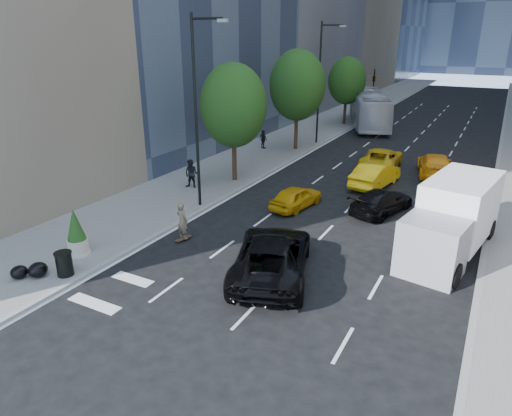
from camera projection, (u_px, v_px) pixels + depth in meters
The scene contains 22 objects.
ground at pixel (272, 261), 19.60m from camera, with size 160.00×160.00×0.00m, color black.
sidewalk_left at pixel (322, 126), 48.25m from camera, with size 6.00×120.00×0.15m, color slate.
lamp_near at pixel (198, 103), 23.62m from camera, with size 2.13×0.22×10.00m.
lamp_far at pixel (321, 77), 38.44m from camera, with size 2.13×0.22×10.00m.
tree_near at pixel (233, 106), 28.43m from camera, with size 4.20×4.20×7.46m.
tree_mid at pixel (297, 85), 36.53m from camera, with size 4.50×4.50×7.99m.
tree_far at pixel (347, 81), 47.48m from camera, with size 3.90×3.90×6.92m.
traffic_signal at pixel (374, 79), 53.85m from camera, with size 2.48×0.53×5.20m.
skateboarder at pixel (182, 223), 21.28m from camera, with size 0.65×0.43×1.78m, color brown.
black_sedan_lincoln at pixel (272, 255), 18.26m from camera, with size 2.83×6.13×1.70m, color black.
black_sedan_mercedes at pixel (382, 201), 24.76m from camera, with size 1.84×4.52×1.31m, color black.
taxi_a at pixel (296, 197), 25.49m from camera, with size 1.49×3.70×1.26m, color #D2950B.
taxi_b at pixel (375, 175), 29.03m from camera, with size 1.63×4.67×1.54m, color yellow.
taxi_c at pixel (381, 158), 32.96m from camera, with size 2.48×5.37×1.49m, color #DDAC0B.
taxi_d at pixel (435, 165), 31.27m from camera, with size 2.13×5.23×1.52m, color #FFA10D.
city_bus at pixel (369, 109), 47.99m from camera, with size 3.05×13.03×3.63m, color silver.
box_truck at pixel (453, 218), 19.83m from camera, with size 3.61×7.16×3.27m.
pedestrian_a at pixel (191, 174), 28.26m from camera, with size 0.87×0.68×1.79m, color black.
pedestrian_b at pixel (263, 139), 38.15m from camera, with size 0.90×0.37×1.53m, color black.
trash_can at pixel (64, 264), 18.03m from camera, with size 0.63×0.63×0.95m, color black.
planter_shrub at pixel (76, 233), 19.56m from camera, with size 0.88×0.88×2.12m.
garbage_bags at pixel (30, 271), 17.93m from camera, with size 1.20×1.16×0.60m.
Camera 1 is at (7.69, -15.73, 9.13)m, focal length 32.00 mm.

